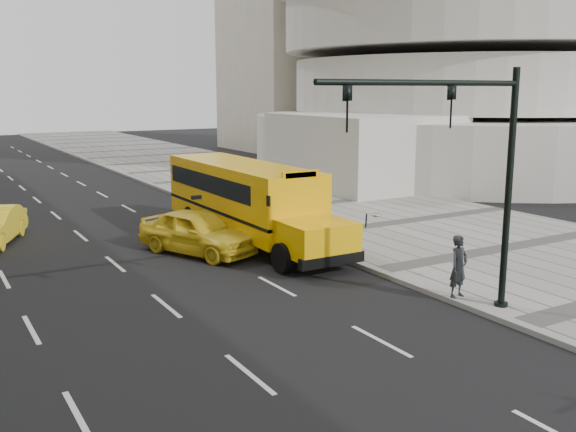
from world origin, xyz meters
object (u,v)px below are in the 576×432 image
taxi_near (197,232)px  pedestrian (459,266)px  traffic_signal (471,162)px  school_bus (245,195)px

taxi_near → pedestrian: pedestrian is taller
taxi_near → traffic_signal: size_ratio=0.74×
school_bus → pedestrian: (1.65, -9.86, -0.74)m
taxi_near → traffic_signal: (3.19, -9.88, 3.29)m
school_bus → pedestrian: size_ratio=6.58×
school_bus → traffic_signal: 11.28m
school_bus → taxi_near: 2.91m
pedestrian → school_bus: bearing=90.9°
traffic_signal → pedestrian: bearing=50.3°
school_bus → taxi_near: bearing=-155.6°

